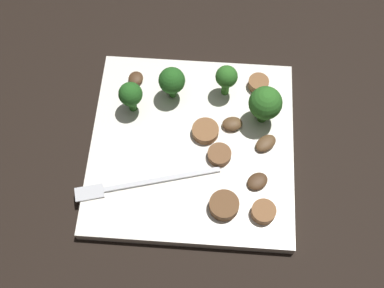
{
  "coord_description": "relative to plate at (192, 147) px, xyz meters",
  "views": [
    {
      "loc": [
        -0.02,
        0.29,
        0.59
      ],
      "look_at": [
        0.0,
        0.0,
        0.02
      ],
      "focal_mm": 47.36,
      "sensor_mm": 36.0,
      "label": 1
    }
  ],
  "objects": [
    {
      "name": "ground_plane",
      "position": [
        0.0,
        0.0,
        -0.01
      ],
      "size": [
        1.4,
        1.4,
        0.0
      ],
      "primitive_type": "plane",
      "color": "black"
    },
    {
      "name": "fork",
      "position": [
        0.06,
        0.06,
        0.01
      ],
      "size": [
        0.18,
        0.06,
        0.0
      ],
      "rotation": [
        0.0,
        0.0,
        0.26
      ],
      "color": "silver",
      "rests_on": "plate"
    },
    {
      "name": "mushroom_0",
      "position": [
        0.08,
        -0.09,
        0.01
      ],
      "size": [
        0.02,
        0.02,
        0.01
      ],
      "primitive_type": "ellipsoid",
      "rotation": [
        0.0,
        0.0,
        1.48
      ],
      "color": "#4C331E",
      "rests_on": "plate"
    },
    {
      "name": "broccoli_floret_0",
      "position": [
        0.03,
        -0.07,
        0.04
      ],
      "size": [
        0.03,
        0.03,
        0.05
      ],
      "color": "#296420",
      "rests_on": "plate"
    },
    {
      "name": "broccoli_floret_1",
      "position": [
        0.08,
        -0.05,
        0.04
      ],
      "size": [
        0.03,
        0.03,
        0.05
      ],
      "color": "#296420",
      "rests_on": "plate"
    },
    {
      "name": "sausage_slice_2",
      "position": [
        -0.09,
        0.09,
        0.01
      ],
      "size": [
        0.04,
        0.04,
        0.01
      ],
      "primitive_type": "cylinder",
      "rotation": [
        0.0,
        0.0,
        0.59
      ],
      "color": "brown",
      "rests_on": "plate"
    },
    {
      "name": "sausage_slice_4",
      "position": [
        -0.04,
        0.08,
        0.02
      ],
      "size": [
        0.04,
        0.04,
        0.01
      ],
      "primitive_type": "cylinder",
      "rotation": [
        0.0,
        0.0,
        1.34
      ],
      "color": "brown",
      "rests_on": "plate"
    },
    {
      "name": "mushroom_3",
      "position": [
        -0.05,
        -0.03,
        0.01
      ],
      "size": [
        0.03,
        0.02,
        0.01
      ],
      "primitive_type": "ellipsoid",
      "rotation": [
        0.0,
        0.0,
        3.34
      ],
      "color": "brown",
      "rests_on": "plate"
    },
    {
      "name": "sausage_slice_1",
      "position": [
        -0.02,
        -0.02,
        0.01
      ],
      "size": [
        0.05,
        0.05,
        0.01
      ],
      "primitive_type": "cylinder",
      "rotation": [
        0.0,
        0.0,
        0.4
      ],
      "color": "brown",
      "rests_on": "plate"
    },
    {
      "name": "mushroom_2",
      "position": [
        -0.09,
        -0.01,
        0.01
      ],
      "size": [
        0.04,
        0.03,
        0.01
      ],
      "primitive_type": "ellipsoid",
      "rotation": [
        0.0,
        0.0,
        3.89
      ],
      "color": "brown",
      "rests_on": "plate"
    },
    {
      "name": "mushroom_1",
      "position": [
        -0.08,
        0.05,
        0.01
      ],
      "size": [
        0.03,
        0.03,
        0.01
      ],
      "primitive_type": "ellipsoid",
      "rotation": [
        0.0,
        0.0,
        0.67
      ],
      "color": "#4C331E",
      "rests_on": "plate"
    },
    {
      "name": "broccoli_floret_3",
      "position": [
        -0.09,
        -0.04,
        0.05
      ],
      "size": [
        0.04,
        0.04,
        0.06
      ],
      "color": "#347525",
      "rests_on": "plate"
    },
    {
      "name": "sausage_slice_3",
      "position": [
        -0.08,
        -0.09,
        0.01
      ],
      "size": [
        0.03,
        0.03,
        0.01
      ],
      "primitive_type": "cylinder",
      "rotation": [
        0.0,
        0.0,
        0.25
      ],
      "color": "brown",
      "rests_on": "plate"
    },
    {
      "name": "broccoli_floret_2",
      "position": [
        -0.04,
        -0.08,
        0.04
      ],
      "size": [
        0.03,
        0.03,
        0.05
      ],
      "color": "#347525",
      "rests_on": "plate"
    },
    {
      "name": "sausage_slice_0",
      "position": [
        -0.04,
        0.02,
        0.01
      ],
      "size": [
        0.04,
        0.04,
        0.01
      ],
      "primitive_type": "cylinder",
      "rotation": [
        0.0,
        0.0,
        0.94
      ],
      "color": "brown",
      "rests_on": "plate"
    },
    {
      "name": "plate",
      "position": [
        0.0,
        0.0,
        0.0
      ],
      "size": [
        0.26,
        0.26,
        0.02
      ],
      "primitive_type": "cube",
      "color": "white",
      "rests_on": "ground_plane"
    }
  ]
}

